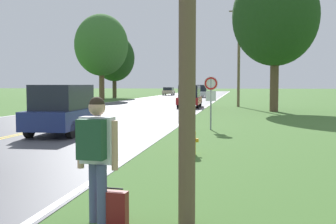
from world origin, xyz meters
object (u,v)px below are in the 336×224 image
at_px(traffic_sign, 211,90).
at_px(car_dark_green_suv_mid_far, 191,93).
at_px(car_dark_grey_hatchback_distant, 198,92).
at_px(tree_left_verge, 275,17).
at_px(car_dark_blue_van_approaching, 63,109).
at_px(car_red_van_mid_near, 190,96).
at_px(car_champagne_suv_horizon, 169,91).
at_px(tree_behind_sign, 114,58).
at_px(suitcase, 114,209).
at_px(fire_hydrant, 190,139).
at_px(tree_mid_treeline, 101,45).
at_px(car_white_van_receding, 201,91).
at_px(hitchhiker_person, 96,147).

bearing_deg(traffic_sign, car_dark_green_suv_mid_far, 98.15).
bearing_deg(car_dark_grey_hatchback_distant, tree_left_verge, 14.23).
bearing_deg(car_dark_blue_van_approaching, car_red_van_mid_near, 170.59).
distance_m(car_dark_blue_van_approaching, car_dark_green_suv_mid_far, 36.76).
xyz_separation_m(traffic_sign, car_dark_blue_van_approaching, (-5.72, -2.65, -0.74)).
distance_m(traffic_sign, car_champagne_suv_horizon, 59.08).
bearing_deg(car_dark_green_suv_mid_far, car_dark_grey_hatchback_distant, -174.96).
relative_size(tree_left_verge, tree_behind_sign, 1.12).
bearing_deg(tree_behind_sign, car_champagne_suv_horizon, 70.67).
xyz_separation_m(car_dark_green_suv_mid_far, car_dark_grey_hatchback_distant, (-0.90, 17.93, -0.14)).
xyz_separation_m(suitcase, tree_behind_sign, (-16.81, 55.04, 5.66)).
bearing_deg(fire_hydrant, tree_behind_sign, 109.35).
bearing_deg(car_red_van_mid_near, traffic_sign, 8.55).
bearing_deg(car_dark_grey_hatchback_distant, fire_hydrant, 5.95).
relative_size(fire_hydrant, tree_left_verge, 0.08).
height_order(tree_mid_treeline, car_dark_grey_hatchback_distant, tree_mid_treeline).
height_order(tree_mid_treeline, car_white_van_receding, tree_mid_treeline).
bearing_deg(car_dark_grey_hatchback_distant, tree_behind_sign, -48.88).
height_order(traffic_sign, tree_left_verge, tree_left_verge).
distance_m(hitchhiker_person, tree_mid_treeline, 49.36).
bearing_deg(car_champagne_suv_horizon, car_dark_grey_hatchback_distant, -136.79).
relative_size(suitcase, car_dark_grey_hatchback_distant, 0.14).
distance_m(hitchhiker_person, car_red_van_mid_near, 30.69).
height_order(suitcase, tree_left_verge, tree_left_verge).
height_order(car_dark_blue_van_approaching, car_red_van_mid_near, car_dark_blue_van_approaching).
distance_m(car_dark_green_suv_mid_far, car_white_van_receding, 11.94).
xyz_separation_m(traffic_sign, car_dark_green_suv_mid_far, (-4.88, 34.10, -0.86)).
bearing_deg(car_dark_blue_van_approaching, traffic_sign, 112.92).
relative_size(suitcase, tree_mid_treeline, 0.05).
bearing_deg(hitchhiker_person, fire_hydrant, 0.29).
bearing_deg(car_dark_grey_hatchback_distant, car_red_van_mid_near, 4.99).
height_order(tree_mid_treeline, car_champagne_suv_horizon, tree_mid_treeline).
distance_m(fire_hydrant, car_champagne_suv_horizon, 65.58).
xyz_separation_m(tree_mid_treeline, car_red_van_mid_near, (13.30, -15.85, -6.01)).
bearing_deg(tree_behind_sign, car_dark_green_suv_mid_far, -33.04).
height_order(hitchhiker_person, car_dark_grey_hatchback_distant, hitchhiker_person).
bearing_deg(car_dark_grey_hatchback_distant, suitcase, 5.13).
height_order(fire_hydrant, car_dark_green_suv_mid_far, car_dark_green_suv_mid_far).
bearing_deg(car_dark_blue_van_approaching, car_champagne_suv_horizon, -176.27).
height_order(fire_hydrant, car_red_van_mid_near, car_red_van_mid_near).
distance_m(suitcase, car_champagne_suv_horizon, 71.68).
bearing_deg(car_dark_blue_van_approaching, car_white_van_receding, 176.77).
relative_size(traffic_sign, tree_behind_sign, 0.25).
distance_m(tree_left_verge, car_dark_grey_hatchback_distant, 40.33).
bearing_deg(tree_behind_sign, fire_hydrant, -70.65).
xyz_separation_m(car_red_van_mid_near, car_champagne_suv_horizon, (-8.70, 40.17, -0.19)).
bearing_deg(tree_left_verge, hitchhiker_person, -99.62).
bearing_deg(traffic_sign, fire_hydrant, -91.10).
xyz_separation_m(tree_behind_sign, tree_mid_treeline, (0.92, -8.58, 1.10)).
xyz_separation_m(fire_hydrant, car_red_van_mid_near, (-2.92, 24.37, 0.54)).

